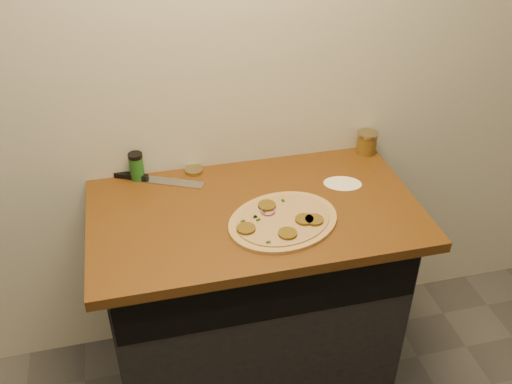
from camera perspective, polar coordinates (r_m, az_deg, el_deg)
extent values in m
cube|color=beige|center=(2.15, -2.24, 13.30)|extent=(4.00, 0.02, 2.70)
cube|color=black|center=(2.41, -0.30, -10.30)|extent=(1.10, 0.60, 0.86)
cube|color=#613612|center=(2.09, -0.15, -2.05)|extent=(1.20, 0.70, 0.04)
cylinder|color=tan|center=(2.01, 2.72, -2.91)|extent=(0.51, 0.51, 0.01)
cylinder|color=#D0C389|center=(2.00, 2.73, -2.70)|extent=(0.44, 0.44, 0.01)
cylinder|color=brown|center=(1.99, 4.86, -2.75)|extent=(0.06, 0.06, 0.01)
cylinder|color=brown|center=(1.95, -0.99, -3.67)|extent=(0.06, 0.06, 0.01)
cylinder|color=brown|center=(1.93, 3.18, -4.15)|extent=(0.06, 0.06, 0.01)
cylinder|color=brown|center=(1.99, 5.84, -2.79)|extent=(0.06, 0.06, 0.01)
cylinder|color=brown|center=(2.05, 1.10, -1.35)|extent=(0.06, 0.06, 0.01)
torus|color=#7B2E70|center=(2.00, 5.80, -2.74)|extent=(0.05, 0.05, 0.01)
torus|color=#7B2E70|center=(2.03, 1.20, -1.93)|extent=(0.05, 0.05, 0.01)
cube|color=black|center=(2.02, 0.74, -2.04)|extent=(0.02, 0.02, 0.00)
cube|color=black|center=(2.09, 2.71, -0.86)|extent=(0.01, 0.02, 0.00)
cube|color=black|center=(2.00, -0.07, -2.46)|extent=(0.01, 0.02, 0.00)
cube|color=black|center=(1.93, 3.31, -4.25)|extent=(0.02, 0.02, 0.00)
cube|color=black|center=(2.00, -0.08, -2.53)|extent=(0.02, 0.01, 0.00)
cube|color=black|center=(1.98, -1.33, -2.93)|extent=(0.02, 0.02, 0.00)
cube|color=black|center=(1.89, 1.24, -5.04)|extent=(0.01, 0.01, 0.00)
cube|color=black|center=(1.99, 0.22, -2.80)|extent=(0.02, 0.01, 0.00)
cube|color=#B7BAC1|center=(2.24, -8.36, 0.98)|extent=(0.24, 0.15, 0.01)
cube|color=black|center=(2.29, -12.37, 1.58)|extent=(0.13, 0.08, 0.02)
cylinder|color=tan|center=(2.29, -6.22, 2.16)|extent=(0.10, 0.10, 0.02)
cylinder|color=#A11B10|center=(2.44, 11.00, 4.73)|extent=(0.08, 0.08, 0.08)
cylinder|color=tan|center=(2.42, 11.12, 5.70)|extent=(0.09, 0.09, 0.01)
cylinder|color=#1E5D1D|center=(2.27, -11.84, 2.36)|extent=(0.05, 0.05, 0.10)
cylinder|color=black|center=(2.24, -12.01, 3.58)|extent=(0.06, 0.06, 0.02)
cylinder|color=white|center=(2.24, 8.65, 0.85)|extent=(0.19, 0.19, 0.00)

